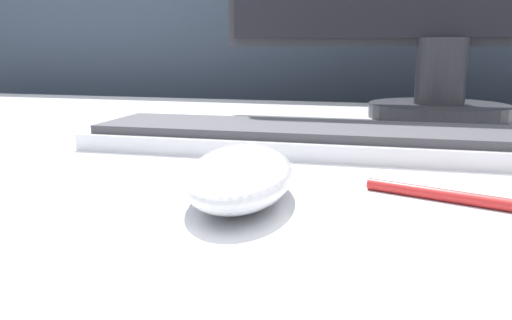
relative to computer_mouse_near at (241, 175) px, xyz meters
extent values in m
cube|color=#333D4C|center=(0.04, 0.77, -0.21)|extent=(5.00, 0.03, 1.11)
ellipsoid|color=silver|center=(0.00, 0.00, 0.00)|extent=(0.08, 0.13, 0.03)
cube|color=silver|center=(0.02, 0.18, -0.01)|extent=(0.44, 0.12, 0.02)
cube|color=#38383D|center=(0.02, 0.18, 0.00)|extent=(0.41, 0.11, 0.01)
cylinder|color=#28282D|center=(0.16, 0.45, -0.01)|extent=(0.19, 0.19, 0.02)
cylinder|color=#28282D|center=(0.16, 0.45, 0.05)|extent=(0.07, 0.07, 0.09)
cylinder|color=red|center=(0.14, 0.03, -0.01)|extent=(0.13, 0.05, 0.01)
camera|label=1|loc=(0.09, -0.29, 0.08)|focal=35.00mm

